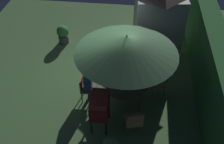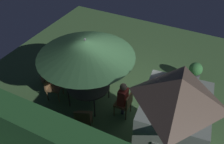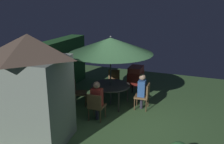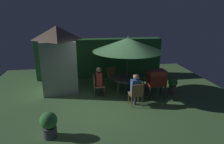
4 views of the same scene
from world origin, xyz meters
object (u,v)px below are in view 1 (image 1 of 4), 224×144
at_px(chair_toward_hedge, 134,121).
at_px(person_in_red, 127,57).
at_px(chair_far_side, 86,87).
at_px(chair_toward_house, 159,81).
at_px(person_in_blue, 88,81).
at_px(patio_table, 125,84).
at_px(garden_shed, 159,16).
at_px(chair_near_shed, 127,62).
at_px(patio_umbrella, 126,45).
at_px(bbq_grill, 100,106).
at_px(potted_plant_by_grill, 63,34).

bearing_deg(chair_toward_hedge, person_in_red, -171.10).
height_order(chair_far_side, person_in_red, person_in_red).
distance_m(chair_toward_house, person_in_blue, 2.28).
height_order(chair_toward_hedge, chair_toward_house, same).
bearing_deg(chair_toward_house, chair_toward_hedge, -22.87).
relative_size(patio_table, chair_toward_hedge, 1.52).
height_order(garden_shed, chair_near_shed, garden_shed).
xyz_separation_m(patio_umbrella, person_in_blue, (0.08, -1.12, -1.38)).
relative_size(bbq_grill, chair_toward_hedge, 1.33).
height_order(chair_near_shed, chair_toward_house, same).
bearing_deg(garden_shed, patio_table, -18.75).
bearing_deg(chair_toward_house, person_in_red, -124.21).
bearing_deg(patio_table, chair_near_shed, -178.92).
bearing_deg(chair_toward_house, bbq_grill, -47.33).
bearing_deg(bbq_grill, patio_umbrella, 151.08).
xyz_separation_m(garden_shed, person_in_red, (1.69, -1.01, -0.68)).
distance_m(chair_toward_hedge, person_in_blue, 1.90).
relative_size(chair_near_shed, person_in_red, 0.71).
xyz_separation_m(patio_table, chair_far_side, (0.08, -1.20, -0.18)).
xyz_separation_m(patio_umbrella, chair_toward_house, (-0.46, 1.08, -1.64)).
relative_size(garden_shed, patio_umbrella, 0.99).
bearing_deg(person_in_blue, patio_umbrella, 93.86).
height_order(patio_umbrella, chair_far_side, patio_umbrella).
bearing_deg(patio_table, bbq_grill, -28.92).
distance_m(chair_toward_hedge, person_in_red, 2.49).
height_order(garden_shed, potted_plant_by_grill, garden_shed).
height_order(garden_shed, patio_umbrella, garden_shed).
height_order(bbq_grill, person_in_blue, person_in_blue).
xyz_separation_m(bbq_grill, potted_plant_by_grill, (-3.96, -2.11, -0.44)).
height_order(garden_shed, person_in_blue, garden_shed).
bearing_deg(person_in_red, garden_shed, 149.23).
bearing_deg(person_in_red, chair_near_shed, -178.92).
xyz_separation_m(patio_umbrella, chair_near_shed, (-1.29, -0.02, -1.64)).
bearing_deg(person_in_blue, person_in_red, 139.49).
xyz_separation_m(garden_shed, chair_far_side, (2.98, -2.19, -0.94)).
relative_size(chair_near_shed, chair_toward_house, 1.00).
bearing_deg(garden_shed, chair_far_side, -36.30).
relative_size(patio_umbrella, person_in_red, 2.29).
bearing_deg(chair_far_side, bbq_grill, 30.80).
bearing_deg(chair_far_side, chair_near_shed, 139.35).
relative_size(patio_table, bbq_grill, 1.14).
xyz_separation_m(chair_far_side, person_in_red, (-1.29, 1.18, 0.26)).
bearing_deg(chair_toward_house, chair_far_side, -76.69).
relative_size(patio_table, chair_near_shed, 1.52).
distance_m(patio_table, chair_toward_house, 1.19).
bearing_deg(person_in_blue, bbq_grill, 26.96).
distance_m(garden_shed, patio_umbrella, 3.14).
height_order(chair_near_shed, chair_far_side, same).
height_order(bbq_grill, potted_plant_by_grill, bbq_grill).
height_order(patio_umbrella, person_in_blue, patio_umbrella).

